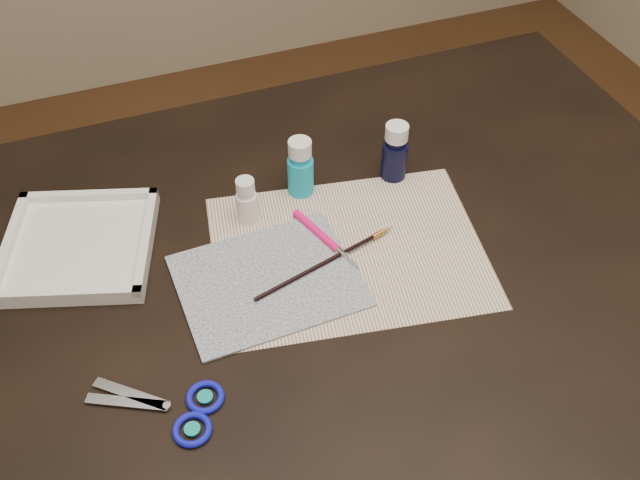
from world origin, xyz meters
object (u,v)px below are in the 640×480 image
object	(u,v)px
paint_bottle_cyan	(300,167)
palette_tray	(78,245)
paper	(348,251)
paint_bottle_navy	(395,152)
scissors	(152,408)
paint_bottle_white	(247,200)
canvas	(268,281)

from	to	relation	value
paint_bottle_cyan	palette_tray	world-z (taller)	paint_bottle_cyan
paper	paint_bottle_navy	size ratio (longest dim) A/B	3.90
scissors	palette_tray	xyz separation A→B (m)	(-0.05, 0.30, 0.01)
paint_bottle_navy	palette_tray	size ratio (longest dim) A/B	0.48
paint_bottle_cyan	scissors	xyz separation A→B (m)	(-0.30, -0.31, -0.04)
paper	palette_tray	bearing A→B (deg)	159.33
paint_bottle_white	scissors	bearing A→B (deg)	-126.17
paint_bottle_white	scissors	size ratio (longest dim) A/B	0.42
canvas	palette_tray	distance (m)	0.28
paint_bottle_cyan	paper	bearing A→B (deg)	-81.91
paint_bottle_white	palette_tray	xyz separation A→B (m)	(-0.25, 0.02, -0.03)
paint_bottle_navy	paint_bottle_cyan	bearing A→B (deg)	173.56
paint_bottle_cyan	palette_tray	xyz separation A→B (m)	(-0.35, -0.01, -0.04)
paper	canvas	world-z (taller)	canvas
paint_bottle_navy	palette_tray	world-z (taller)	paint_bottle_navy
canvas	paint_bottle_navy	size ratio (longest dim) A/B	2.45
paint_bottle_white	paint_bottle_cyan	size ratio (longest dim) A/B	0.78
canvas	scissors	bearing A→B (deg)	-142.91
paint_bottle_navy	scissors	bearing A→B (deg)	-147.14
canvas	paint_bottle_navy	bearing A→B (deg)	29.44
canvas	paint_bottle_navy	world-z (taller)	paint_bottle_navy
paper	palette_tray	distance (m)	0.39
palette_tray	paint_bottle_navy	bearing A→B (deg)	-0.95
canvas	scissors	world-z (taller)	scissors
paint_bottle_white	palette_tray	distance (m)	0.25
paint_bottle_cyan	paint_bottle_navy	bearing A→B (deg)	-6.44
canvas	paint_bottle_white	distance (m)	0.14
paint_bottle_cyan	scissors	world-z (taller)	paint_bottle_cyan
palette_tray	canvas	bearing A→B (deg)	-32.88
palette_tray	paint_bottle_white	bearing A→B (deg)	-5.17
paper	palette_tray	size ratio (longest dim) A/B	1.87
palette_tray	scissors	bearing A→B (deg)	-81.11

